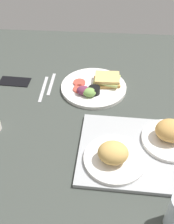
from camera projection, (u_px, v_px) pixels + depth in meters
ground_plane at (92, 117)px, 112.33cm from camera, size 190.00×150.00×3.00cm
serving_tray at (143, 152)px, 95.67cm from camera, size 46.10×34.52×1.60cm
bread_plate_near at (170, 135)px, 96.38cm from camera, size 20.48×20.48×8.83cm
bread_plate_far at (114, 156)px, 89.83cm from camera, size 21.07×21.07×8.35cm
plate_with_salad at (95, 86)px, 122.91cm from camera, size 29.78×29.78×5.40cm
fork at (51, 84)px, 126.79cm from camera, size 1.48×17.01×0.50cm
knife at (43, 89)px, 124.00cm from camera, size 1.68×19.02×0.50cm
cell_phone at (15, 81)px, 128.07cm from camera, size 14.73×7.90×0.80cm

